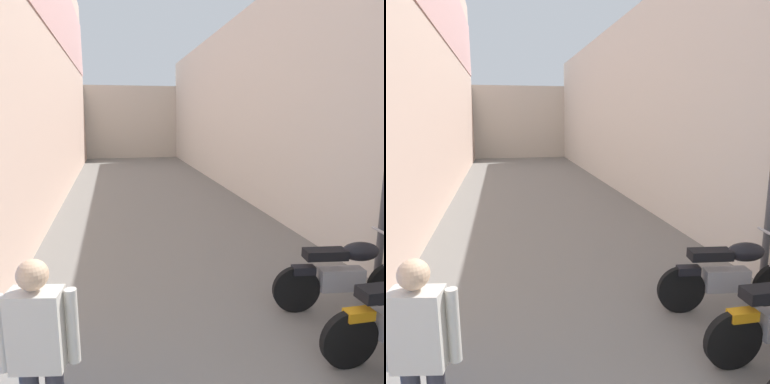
% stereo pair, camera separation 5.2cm
% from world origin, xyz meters
% --- Properties ---
extents(ground_plane, '(39.03, 39.03, 0.00)m').
position_xyz_m(ground_plane, '(0.00, 9.51, 0.00)').
color(ground_plane, slate).
extents(building_left, '(0.45, 23.03, 8.15)m').
position_xyz_m(building_left, '(-2.79, 11.48, 4.12)').
color(building_left, beige).
rests_on(building_left, ground).
extents(building_right, '(0.45, 23.03, 5.36)m').
position_xyz_m(building_right, '(2.80, 11.51, 2.68)').
color(building_right, beige).
rests_on(building_right, ground).
extents(building_far_end, '(8.20, 2.00, 4.12)m').
position_xyz_m(building_far_end, '(0.00, 24.03, 2.06)').
color(building_far_end, beige).
rests_on(building_far_end, ground).
extents(motorcycle_fifth, '(1.85, 0.58, 1.04)m').
position_xyz_m(motorcycle_fifth, '(1.66, 4.64, 0.50)').
color(motorcycle_fifth, black).
rests_on(motorcycle_fifth, ground).
extents(pedestrian_mid_alley, '(0.52, 0.25, 1.57)m').
position_xyz_m(pedestrian_mid_alley, '(-1.69, 3.05, 0.92)').
color(pedestrian_mid_alley, '#383842').
rests_on(pedestrian_mid_alley, ground).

